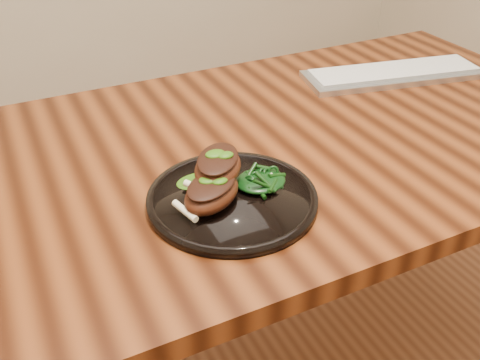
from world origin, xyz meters
The scene contains 7 objects.
desk centered at (0.00, 0.00, 0.67)m, with size 1.60×0.80×0.75m.
plate centered at (-0.13, -0.17, 0.76)m, with size 0.29×0.29×0.02m.
lamb_chop_front centered at (-0.17, -0.18, 0.79)m, with size 0.14×0.13×0.05m.
lamb_chop_back centered at (-0.14, -0.14, 0.81)m, with size 0.13×0.14×0.05m.
herb_smear centered at (-0.16, -0.11, 0.77)m, with size 0.08×0.05×0.00m, color #1D4B08.
greens_heap centered at (-0.07, -0.17, 0.78)m, with size 0.09×0.08×0.03m.
keyboard centered at (0.47, 0.14, 0.76)m, with size 0.47×0.22×0.02m.
Camera 1 is at (-0.43, -0.83, 1.28)m, focal length 40.00 mm.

